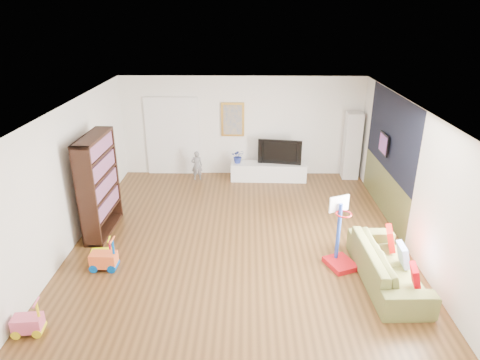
{
  "coord_description": "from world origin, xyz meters",
  "views": [
    {
      "loc": [
        0.13,
        -7.51,
        4.38
      ],
      "look_at": [
        0.0,
        0.4,
        1.15
      ],
      "focal_mm": 32.0,
      "sensor_mm": 36.0,
      "label": 1
    }
  ],
  "objects_px": {
    "bookshelf": "(99,185)",
    "sofa": "(388,265)",
    "basketball_hoop": "(343,234)",
    "media_console": "(268,171)"
  },
  "relations": [
    {
      "from": "bookshelf",
      "to": "sofa",
      "type": "bearing_deg",
      "value": -16.41
    },
    {
      "from": "bookshelf",
      "to": "basketball_hoop",
      "type": "distance_m",
      "value": 4.87
    },
    {
      "from": "bookshelf",
      "to": "sofa",
      "type": "height_order",
      "value": "bookshelf"
    },
    {
      "from": "sofa",
      "to": "basketball_hoop",
      "type": "xyz_separation_m",
      "value": [
        -0.69,
        0.43,
        0.35
      ]
    },
    {
      "from": "media_console",
      "to": "sofa",
      "type": "bearing_deg",
      "value": -67.02
    },
    {
      "from": "media_console",
      "to": "bookshelf",
      "type": "xyz_separation_m",
      "value": [
        -3.57,
        -2.9,
        0.8
      ]
    },
    {
      "from": "basketball_hoop",
      "to": "sofa",
      "type": "bearing_deg",
      "value": -55.48
    },
    {
      "from": "media_console",
      "to": "bookshelf",
      "type": "height_order",
      "value": "bookshelf"
    },
    {
      "from": "basketball_hoop",
      "to": "bookshelf",
      "type": "bearing_deg",
      "value": 141.38
    },
    {
      "from": "sofa",
      "to": "media_console",
      "type": "bearing_deg",
      "value": 19.47
    }
  ]
}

